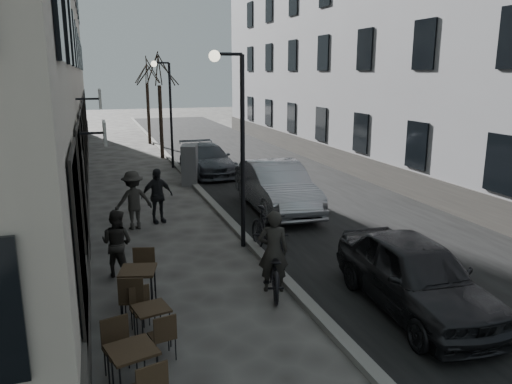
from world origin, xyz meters
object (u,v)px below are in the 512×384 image
car_mid (276,187)px  car_far (207,159)px  tree_far (146,71)px  pedestrian_mid (133,200)px  bistro_set_a (133,368)px  tree_near (159,70)px  pedestrian_far (157,196)px  utility_cabinet (190,165)px  bicycle (273,266)px  pedestrian_near (117,243)px  moped (267,233)px  bistro_set_c (139,285)px  bistro_set_b (152,322)px  streetlamp_far (167,103)px  car_near (415,275)px  streetlamp_near (236,129)px

car_mid → car_far: bearing=99.6°
tree_far → pedestrian_mid: 19.06m
bistro_set_a → car_far: (4.62, 15.63, 0.20)m
tree_near → pedestrian_far: bearing=-98.5°
tree_far → pedestrian_mid: tree_far is taller
utility_cabinet → bicycle: size_ratio=0.80×
tree_far → pedestrian_near: size_ratio=3.64×
tree_near → car_far: bearing=-74.9°
tree_far → bicycle: (-0.10, -23.88, -4.12)m
moped → car_mid: bearing=63.5°
tree_far → pedestrian_near: (-3.20, -22.00, -3.88)m
bistro_set_a → bistro_set_c: size_ratio=0.95×
bistro_set_b → bicycle: 3.07m
streetlamp_far → bistro_set_b: 16.75m
tree_near → tree_far: same height
tree_near → bistro_set_a: (-3.25, -20.69, -4.19)m
bistro_set_b → pedestrian_near: 3.34m
bistro_set_c → car_near: car_near is taller
bicycle → bistro_set_a: bearing=58.1°
bistro_set_c → car_mid: (5.11, 5.97, 0.31)m
car_near → streetlamp_near: bearing=119.9°
tree_near → pedestrian_near: bearing=-101.3°
car_near → car_far: bearing=96.7°
bistro_set_a → pedestrian_near: size_ratio=1.04×
pedestrian_far → pedestrian_near: bearing=-123.7°
streetlamp_far → pedestrian_far: size_ratio=2.97×
car_far → pedestrian_mid: bearing=-120.0°
streetlamp_near → tree_near: tree_near is taller
bistro_set_a → car_near: bearing=-3.6°
bicycle → moped: bearing=-89.1°
tree_near → bicycle: (-0.10, -17.88, -4.12)m
bicycle → pedestrian_mid: pedestrian_mid is taller
bistro_set_b → bistro_set_c: size_ratio=0.83×
bicycle → bistro_set_c: bearing=15.7°
streetlamp_far → bistro_set_a: 18.17m
car_far → streetlamp_near: bearing=-100.5°
pedestrian_mid → car_near: bearing=111.8°
streetlamp_far → pedestrian_near: streetlamp_far is taller
utility_cabinet → pedestrian_near: bearing=-94.2°
tree_near → bistro_set_c: (-2.90, -17.85, -4.16)m
tree_far → bicycle: bearing=-90.2°
streetlamp_near → pedestrian_mid: 4.19m
bistro_set_a → bistro_set_b: bistro_set_a is taller
pedestrian_near → pedestrian_mid: pedestrian_mid is taller
utility_cabinet → moped: 8.94m
moped → bistro_set_b: bearing=-136.8°
bicycle → pedestrian_near: pedestrian_near is taller
streetlamp_near → car_near: 5.67m
streetlamp_near → bicycle: size_ratio=2.46×
pedestrian_mid → car_mid: (4.75, 0.62, -0.06)m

